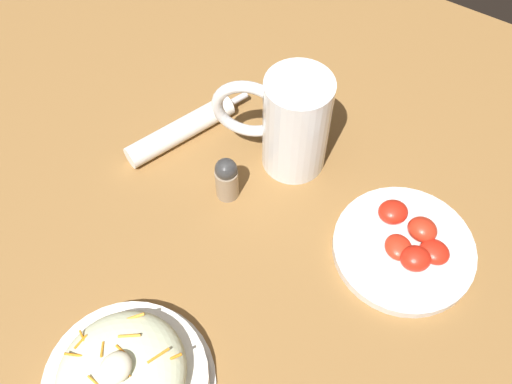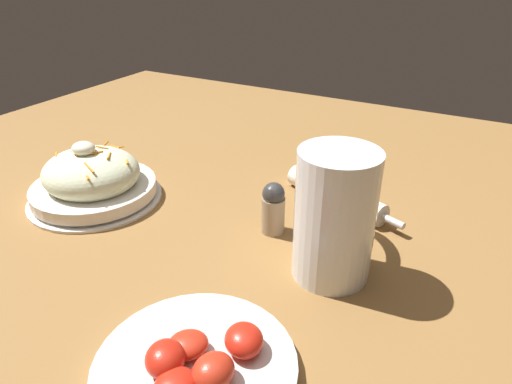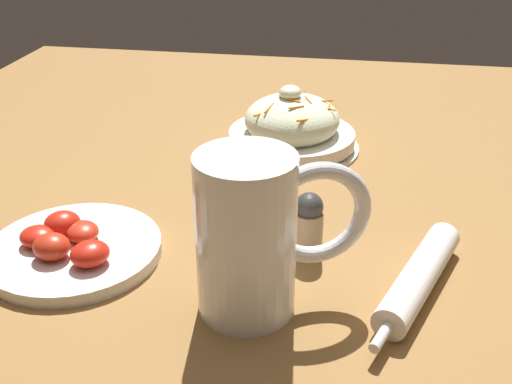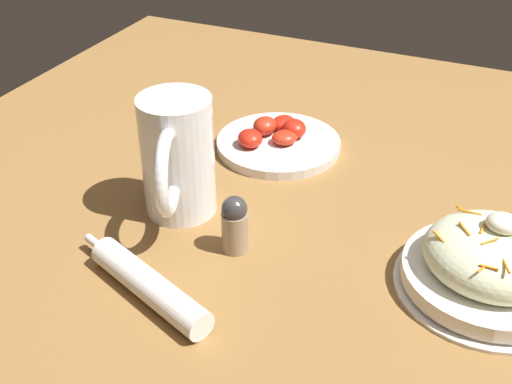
{
  "view_description": "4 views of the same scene",
  "coord_description": "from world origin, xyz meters",
  "px_view_note": "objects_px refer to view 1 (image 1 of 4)",
  "views": [
    {
      "loc": [
        -0.26,
        -0.26,
        0.72
      ],
      "look_at": [
        0.1,
        -0.03,
        0.07
      ],
      "focal_mm": 40.17,
      "sensor_mm": 36.0,
      "label": 1
    },
    {
      "loc": [
        0.37,
        -0.48,
        0.37
      ],
      "look_at": [
        0.11,
        -0.0,
        0.08
      ],
      "focal_mm": 31.99,
      "sensor_mm": 36.0,
      "label": 2
    },
    {
      "loc": [
        0.72,
        0.07,
        0.4
      ],
      "look_at": [
        0.1,
        -0.03,
        0.06
      ],
      "focal_mm": 43.38,
      "sensor_mm": 36.0,
      "label": 3
    },
    {
      "loc": [
        -0.17,
        0.61,
        0.51
      ],
      "look_at": [
        0.11,
        -0.0,
        0.07
      ],
      "focal_mm": 45.39,
      "sensor_mm": 36.0,
      "label": 4
    }
  ],
  "objects_px": {
    "napkin_roll": "(182,130)",
    "tomato_plate": "(406,246)",
    "salad_plate": "(124,378)",
    "beer_mug": "(292,128)",
    "salt_shaker": "(227,178)"
  },
  "relations": [
    {
      "from": "napkin_roll",
      "to": "salad_plate",
      "type": "bearing_deg",
      "value": -153.56
    },
    {
      "from": "napkin_roll",
      "to": "salt_shaker",
      "type": "xyz_separation_m",
      "value": [
        -0.05,
        -0.12,
        0.02
      ]
    },
    {
      "from": "beer_mug",
      "to": "salt_shaker",
      "type": "relative_size",
      "value": 2.14
    },
    {
      "from": "salad_plate",
      "to": "salt_shaker",
      "type": "distance_m",
      "value": 0.31
    },
    {
      "from": "beer_mug",
      "to": "tomato_plate",
      "type": "height_order",
      "value": "beer_mug"
    },
    {
      "from": "salad_plate",
      "to": "salt_shaker",
      "type": "relative_size",
      "value": 2.73
    },
    {
      "from": "salad_plate",
      "to": "beer_mug",
      "type": "relative_size",
      "value": 1.28
    },
    {
      "from": "napkin_roll",
      "to": "tomato_plate",
      "type": "distance_m",
      "value": 0.39
    },
    {
      "from": "napkin_roll",
      "to": "tomato_plate",
      "type": "xyz_separation_m",
      "value": [
        -0.0,
        -0.39,
        -0.0
      ]
    },
    {
      "from": "salad_plate",
      "to": "beer_mug",
      "type": "height_order",
      "value": "beer_mug"
    },
    {
      "from": "salad_plate",
      "to": "salt_shaker",
      "type": "bearing_deg",
      "value": 10.22
    },
    {
      "from": "napkin_roll",
      "to": "salt_shaker",
      "type": "height_order",
      "value": "salt_shaker"
    },
    {
      "from": "beer_mug",
      "to": "tomato_plate",
      "type": "relative_size",
      "value": 0.85
    },
    {
      "from": "tomato_plate",
      "to": "salad_plate",
      "type": "bearing_deg",
      "value": 149.21
    },
    {
      "from": "napkin_roll",
      "to": "tomato_plate",
      "type": "relative_size",
      "value": 1.08
    }
  ]
}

